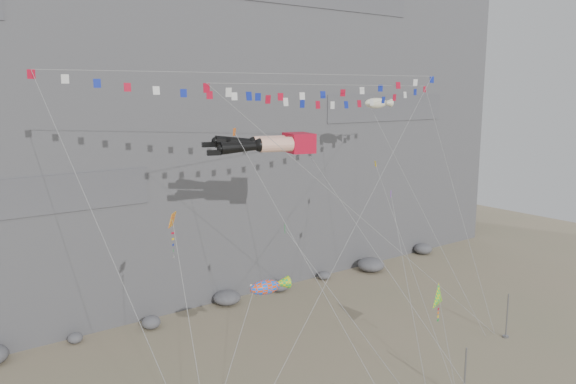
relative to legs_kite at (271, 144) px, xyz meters
The scene contains 16 objects.
ground 17.52m from the legs_kite, 73.93° to the right, with size 120.00×120.00×0.00m, color gray.
cliff 26.84m from the legs_kite, 85.58° to the left, with size 80.00×28.00×50.00m, color slate.
talus_boulders 18.62m from the legs_kite, 79.20° to the left, with size 60.00×3.00×1.20m, color slate, non-canonical shape.
anchor_pole_center 20.45m from the legs_kite, 67.46° to the right, with size 0.12×0.12×3.72m, color gray.
anchor_pole_right 23.84m from the legs_kite, 30.32° to the right, with size 0.12×0.12×3.74m, color gray.
legs_kite is the anchor object (origin of this frame).
flag_banner_upper 5.06m from the legs_kite, 65.01° to the left, with size 31.46×14.46×27.19m.
flag_banner_lower 6.79m from the legs_kite, 20.89° to the right, with size 24.95×9.47×24.23m.
harlequin_kite 11.65m from the legs_kite, 155.28° to the right, with size 2.18×7.67×14.26m.
fish_windsock 11.28m from the legs_kite, 128.02° to the right, with size 10.06×6.31×12.60m.
delta_kite 16.55m from the legs_kite, 48.07° to the right, with size 5.14×5.60×8.12m.
blimp_windsock 14.45m from the legs_kite, 12.52° to the left, with size 3.71×12.73×22.16m.
small_kite_a 3.11m from the legs_kite, behind, with size 3.74×13.98×21.79m.
small_kite_b 10.73m from the legs_kite, 21.40° to the right, with size 6.66×10.13×16.29m.
small_kite_c 7.16m from the legs_kite, 111.66° to the right, with size 3.89×11.19×15.34m.
small_kite_d 11.01m from the legs_kite, ahead, with size 5.54×13.45×19.41m.
Camera 1 is at (-25.33, -26.88, 19.81)m, focal length 35.00 mm.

